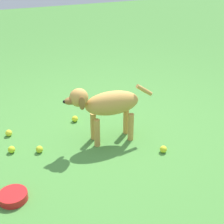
# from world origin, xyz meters

# --- Properties ---
(ground) EXTENTS (14.00, 14.00, 0.00)m
(ground) POSITION_xyz_m (0.00, 0.00, 0.00)
(ground) COLOR #478438
(dog) EXTENTS (0.23, 0.86, 0.58)m
(dog) POSITION_xyz_m (0.12, -0.02, 0.39)
(dog) COLOR #C69347
(dog) RESTS_ON ground
(tennis_ball_0) EXTENTS (0.07, 0.07, 0.07)m
(tennis_ball_0) POSITION_xyz_m (0.51, 0.39, 0.03)
(tennis_ball_0) COLOR yellow
(tennis_ball_0) RESTS_ON ground
(tennis_ball_1) EXTENTS (0.07, 0.07, 0.07)m
(tennis_ball_1) POSITION_xyz_m (0.09, -0.67, 0.03)
(tennis_ball_1) COLOR #C0D32B
(tennis_ball_1) RESTS_ON ground
(tennis_ball_2) EXTENTS (0.07, 0.07, 0.07)m
(tennis_ball_2) POSITION_xyz_m (-0.31, -0.90, 0.03)
(tennis_ball_2) COLOR yellow
(tennis_ball_2) RESTS_ON ground
(tennis_ball_3) EXTENTS (0.07, 0.07, 0.07)m
(tennis_ball_3) POSITION_xyz_m (0.00, -0.91, 0.03)
(tennis_ball_3) COLOR #BFDD29
(tennis_ball_3) RESTS_ON ground
(tennis_ball_4) EXTENTS (0.07, 0.07, 0.07)m
(tennis_ball_4) POSITION_xyz_m (-0.35, -0.21, 0.03)
(tennis_ball_4) COLOR yellow
(tennis_ball_4) RESTS_ON ground
(water_bowl) EXTENTS (0.22, 0.22, 0.06)m
(water_bowl) POSITION_xyz_m (0.64, -0.97, 0.03)
(water_bowl) COLOR red
(water_bowl) RESTS_ON ground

